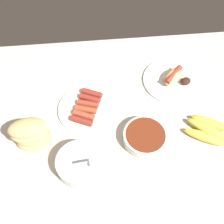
{
  "coord_description": "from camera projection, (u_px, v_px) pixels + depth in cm",
  "views": [
    {
      "loc": [
        -10.06,
        -55.74,
        91.57
      ],
      "look_at": [
        -4.6,
        0.76,
        3.0
      ],
      "focal_mm": 42.97,
      "sensor_mm": 36.0,
      "label": 1
    }
  ],
  "objects": [
    {
      "name": "bread_stack",
      "position": [
        31.0,
        135.0,
        0.95
      ],
      "size": [
        14.02,
        9.16,
        14.4
      ],
      "color": "#DBB77A",
      "rests_on": "ground_plane"
    },
    {
      "name": "bowl_chili",
      "position": [
        145.0,
        137.0,
        1.0
      ],
      "size": [
        16.44,
        16.44,
        4.25
      ],
      "color": "white",
      "rests_on": "ground_plane"
    },
    {
      "name": "bowl_coleslaw",
      "position": [
        79.0,
        164.0,
        0.93
      ],
      "size": [
        15.73,
        15.73,
        16.01
      ],
      "color": "silver",
      "rests_on": "ground_plane"
    },
    {
      "name": "plate_hotdog_assembled",
      "position": [
        173.0,
        79.0,
        1.16
      ],
      "size": [
        25.19,
        25.19,
        5.61
      ],
      "color": "white",
      "rests_on": "ground_plane"
    },
    {
      "name": "banana_bunch",
      "position": [
        208.0,
        130.0,
        1.02
      ],
      "size": [
        19.17,
        16.63,
        3.86
      ],
      "color": "gold",
      "rests_on": "ground_plane"
    },
    {
      "name": "ground_plane",
      "position": [
        123.0,
        119.0,
        1.09
      ],
      "size": [
        120.0,
        90.0,
        3.0
      ],
      "primitive_type": "cube",
      "color": "beige"
    },
    {
      "name": "plate_sausages",
      "position": [
        87.0,
        108.0,
        1.08
      ],
      "size": [
        23.87,
        23.87,
        3.51
      ],
      "color": "white",
      "rests_on": "ground_plane"
    }
  ]
}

